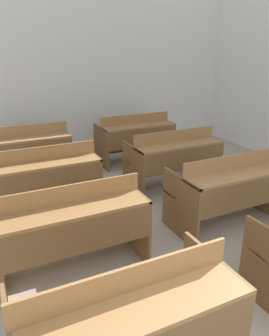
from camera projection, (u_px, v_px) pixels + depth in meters
The scene contains 8 objects.
wall_back at pixel (70, 71), 6.10m from camera, with size 6.88×0.06×3.20m.
bench_front_left at pixel (130, 323), 1.95m from camera, with size 1.34×0.70×0.89m.
bench_second_left at pixel (72, 225), 3.02m from camera, with size 1.34×0.70×0.89m.
bench_second_right at pixel (230, 188), 3.81m from camera, with size 1.34×0.70×0.89m.
bench_third_left at pixel (45, 177), 4.12m from camera, with size 1.34×0.70×0.89m.
bench_third_right at pixel (174, 157), 4.89m from camera, with size 1.34×0.70×0.89m.
bench_back_left at pixel (26, 150), 5.19m from camera, with size 1.34×0.70×0.89m.
bench_back_right at pixel (135, 136), 5.99m from camera, with size 1.34×0.70×0.89m.
Camera 1 is at (-1.67, -0.10, 2.04)m, focal length 35.00 mm.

